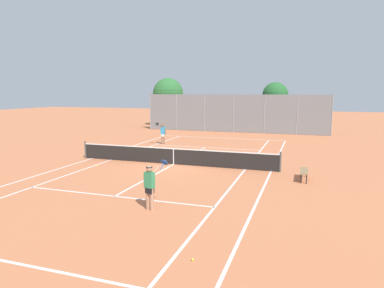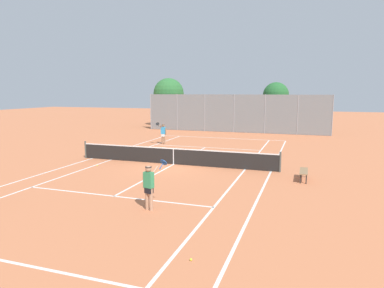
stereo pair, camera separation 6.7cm
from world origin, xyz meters
TOP-DOWN VIEW (x-y plane):
  - ground_plane at (0.00, 0.00)m, footprint 120.00×120.00m
  - court_line_markings at (0.00, 0.00)m, footprint 11.10×23.90m
  - tennis_net at (0.00, 0.00)m, footprint 12.00×0.10m
  - player_near_side at (2.05, -7.39)m, footprint 0.79×0.71m
  - player_far_left at (-3.63, 6.87)m, footprint 0.65×0.74m
  - loose_tennis_ball_0 at (-3.91, -1.81)m, footprint 0.07×0.07m
  - loose_tennis_ball_1 at (4.63, -10.40)m, footprint 0.07×0.07m
  - courtside_bench at (7.14, -1.32)m, footprint 0.36×1.50m
  - back_fence at (0.00, 16.63)m, footprint 18.82×0.08m
  - tree_behind_left at (-8.78, 20.57)m, footprint 3.65×3.65m
  - tree_behind_right at (3.77, 20.53)m, footprint 2.78×2.78m

SIDE VIEW (x-z plane):
  - ground_plane at x=0.00m, z-range 0.00..0.00m
  - court_line_markings at x=0.00m, z-range 0.00..0.01m
  - loose_tennis_ball_0 at x=-3.91m, z-range 0.00..0.07m
  - loose_tennis_ball_1 at x=4.63m, z-range 0.00..0.07m
  - courtside_bench at x=7.14m, z-range 0.18..0.64m
  - tennis_net at x=0.00m, z-range -0.03..1.04m
  - player_near_side at x=2.05m, z-range 0.04..1.81m
  - player_far_left at x=-3.63m, z-range 0.04..1.81m
  - back_fence at x=0.00m, z-range 0.00..3.88m
  - tree_behind_right at x=3.77m, z-range 1.11..6.28m
  - tree_behind_left at x=-8.78m, z-range 0.96..6.71m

